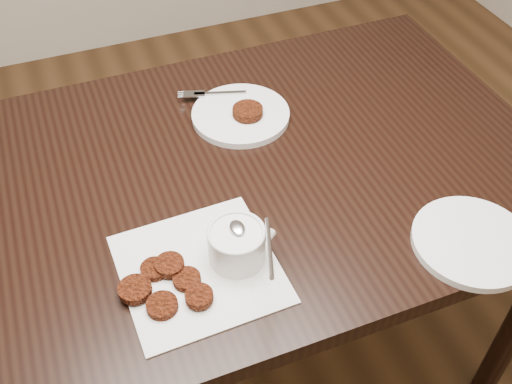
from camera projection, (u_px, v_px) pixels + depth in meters
table at (241, 277)px, 1.53m from camera, size 1.34×0.86×0.75m
napkin at (199, 269)px, 1.07m from camera, size 0.28×0.28×0.00m
sauce_ramekin at (236, 231)px, 1.04m from camera, size 0.14×0.14×0.14m
patty_cluster at (170, 287)px, 1.03m from camera, size 0.21×0.21×0.02m
plate_with_patty at (241, 112)px, 1.37m from camera, size 0.28×0.28×0.03m
plate_empty at (472, 242)px, 1.11m from camera, size 0.29×0.29×0.02m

